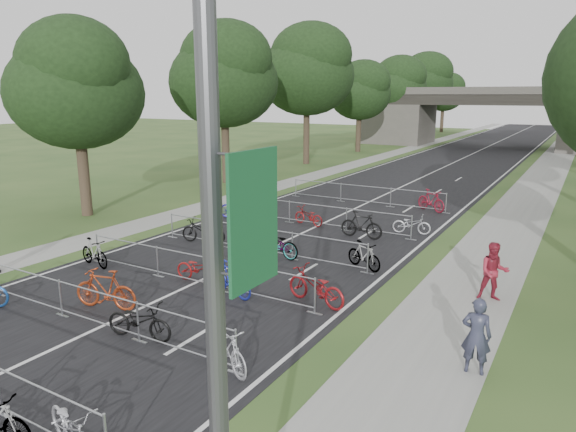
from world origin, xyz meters
name	(u,v)px	position (x,y,z in m)	size (l,w,h in m)	color
road	(459,160)	(0.00, 50.00, 0.01)	(11.00, 140.00, 0.01)	black
sidewalk_right	(551,166)	(8.00, 50.00, 0.01)	(3.00, 140.00, 0.01)	gray
sidewalk_left	(386,155)	(-7.50, 50.00, 0.01)	(2.00, 140.00, 0.01)	gray
lane_markings	(459,160)	(0.00, 50.00, 0.00)	(0.12, 140.00, 0.00)	silver
overpass_bridge	(490,117)	(0.00, 65.00, 3.53)	(31.00, 8.00, 7.05)	#4A4842
lamppost	(218,318)	(8.33, 2.00, 4.28)	(0.61, 0.65, 8.21)	#4C4C51
tree_left_0	(76,88)	(-11.39, 15.93, 6.49)	(6.72, 6.72, 10.25)	#33261C
tree_left_1	(224,78)	(-11.39, 27.93, 7.30)	(7.56, 7.56, 11.53)	#33261C
tree_left_2	(308,72)	(-11.39, 39.93, 8.12)	(8.40, 8.40, 12.81)	#33261C
tree_left_3	(360,92)	(-11.39, 51.93, 6.49)	(6.72, 6.72, 10.25)	#33261C
tree_left_4	(397,86)	(-11.39, 63.93, 7.30)	(7.56, 7.56, 11.53)	#33261C
tree_left_5	(424,81)	(-11.39, 75.93, 8.12)	(8.40, 8.40, 12.81)	#33261C
tree_left_6	(444,93)	(-11.39, 87.93, 6.49)	(6.72, 6.72, 10.25)	#33261C
barrier_row_2	(97,309)	(0.00, 7.20, 0.55)	(9.70, 0.08, 1.10)	#9EA1A6
barrier_row_3	(192,269)	(0.00, 11.00, 0.55)	(9.70, 0.08, 1.10)	#9EA1A6
barrier_row_4	(259,240)	(0.00, 15.00, 0.55)	(9.70, 0.08, 1.10)	#9EA1A6
barrier_row_5	(317,215)	(0.00, 20.00, 0.55)	(9.70, 0.08, 1.10)	#9EA1A6
barrier_row_6	(365,195)	(0.00, 26.00, 0.55)	(9.70, 0.08, 1.10)	#9EA1A6
bike_7	(71,427)	(3.63, 3.65, 0.46)	(0.61, 1.75, 0.92)	#A5A5AD
bike_9	(105,290)	(-0.83, 8.19, 0.61)	(0.57, 2.03, 1.22)	#993516
bike_10	(139,321)	(1.45, 7.32, 0.50)	(0.66, 1.90, 1.00)	black
bike_11	(226,348)	(4.30, 7.24, 0.54)	(0.51, 1.80, 1.08)	#B0B1B8
bike_12	(94,253)	(-4.30, 10.61, 0.52)	(0.49, 1.73, 1.04)	#9EA1A6
bike_13	(199,269)	(0.08, 11.29, 0.48)	(0.63, 1.81, 0.95)	maroon
bike_14	(231,279)	(1.71, 10.87, 0.56)	(0.53, 1.86, 1.12)	navy
bike_15	(316,287)	(4.30, 11.62, 0.56)	(0.74, 2.12, 1.11)	maroon
bike_16	(203,231)	(-2.86, 15.04, 0.52)	(0.70, 2.00, 1.05)	black
bike_17	(250,238)	(-0.65, 15.32, 0.48)	(0.45, 1.61, 0.97)	#A1A0A7
bike_18	(276,244)	(0.83, 14.92, 0.55)	(0.73, 2.10, 1.11)	#9EA1A6
bike_19	(364,256)	(4.30, 15.40, 0.50)	(0.47, 1.66, 1.00)	#9EA1A6
bike_20	(238,207)	(-4.30, 19.50, 0.56)	(0.52, 1.85, 1.11)	navy
bike_21	(308,216)	(-0.47, 20.00, 0.45)	(0.60, 1.73, 0.91)	maroon
bike_22	(361,225)	(2.62, 19.18, 0.59)	(0.55, 1.95, 1.17)	black
bike_23	(412,224)	(4.30, 21.01, 0.45)	(0.59, 1.70, 0.89)	#B7B7BF
bike_27	(431,201)	(3.78, 26.08, 0.58)	(0.55, 1.95, 1.17)	maroon
pedestrian_a	(476,336)	(9.20, 9.99, 0.90)	(0.66, 0.43, 1.80)	#2B2D41
pedestrian_b	(494,272)	(8.81, 14.66, 0.91)	(0.89, 0.69, 1.82)	maroon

